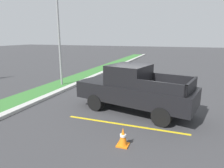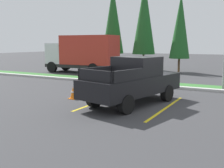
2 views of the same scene
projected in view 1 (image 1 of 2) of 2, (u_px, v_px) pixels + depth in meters
ground_plane at (135, 108)px, 9.48m from camera, size 120.00×120.00×0.00m
parking_line_near at (125, 125)px, 7.68m from camera, size 0.12×4.80×0.01m
parking_line_far at (141, 101)px, 10.51m from camera, size 0.12×4.80×0.01m
curb_strip at (48, 96)px, 11.12m from camera, size 56.00×0.40×0.15m
grass_median at (32, 95)px, 11.50m from camera, size 56.00×1.80×0.06m
pickup_truck_main at (134, 89)px, 8.88m from camera, size 2.99×5.51×2.10m
street_light at (61, 27)px, 12.95m from camera, size 0.24×1.49×6.78m
traffic_cone at (123, 137)px, 6.15m from camera, size 0.36×0.36×0.60m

